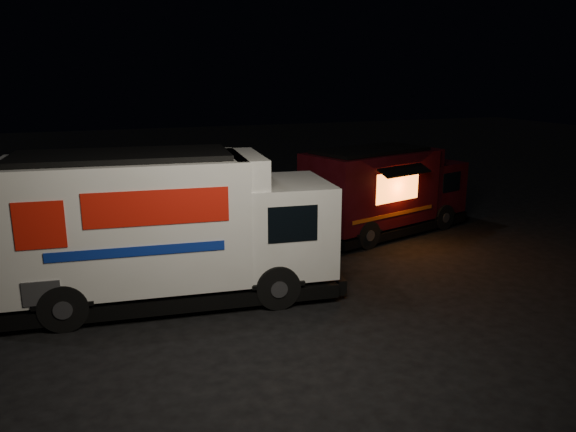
# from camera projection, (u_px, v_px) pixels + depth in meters

# --- Properties ---
(ground) EXTENTS (80.00, 80.00, 0.00)m
(ground) POSITION_uv_depth(u_px,v_px,m) (278.00, 294.00, 12.40)
(ground) COLOR black
(ground) RESTS_ON ground
(white_truck) EXTENTS (7.26, 3.13, 3.19)m
(white_truck) POSITION_uv_depth(u_px,v_px,m) (173.00, 227.00, 11.79)
(white_truck) COLOR silver
(white_truck) RESTS_ON ground
(red_truck) EXTENTS (5.98, 3.59, 2.62)m
(red_truck) POSITION_uv_depth(u_px,v_px,m) (386.00, 190.00, 16.98)
(red_truck) COLOR #390A11
(red_truck) RESTS_ON ground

